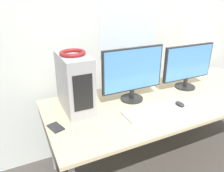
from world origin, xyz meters
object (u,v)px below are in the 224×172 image
keyboard (151,111)px  pc_tower (75,83)px  headphones (73,53)px  mouse (180,104)px  monitor_main (133,73)px  cell_phone (56,127)px  monitor_right_near (188,65)px

keyboard → pc_tower: bearing=148.4°
headphones → mouse: bearing=-22.6°
monitor_main → keyboard: bearing=-84.8°
mouse → cell_phone: (-1.00, 0.12, -0.01)m
mouse → headphones: bearing=157.4°
pc_tower → monitor_right_near: 1.10m
headphones → cell_phone: size_ratio=1.37×
monitor_main → mouse: monitor_main is taller
keyboard → mouse: bearing=-2.6°
headphones → mouse: headphones is taller
headphones → monitor_main: 0.53m
pc_tower → cell_phone: bearing=-135.8°
cell_phone → headphones: bearing=27.3°
headphones → keyboard: bearing=-31.7°
monitor_right_near → mouse: (-0.31, -0.28, -0.21)m
keyboard → mouse: mouse is taller
headphones → keyboard: size_ratio=0.42×
mouse → cell_phone: bearing=173.2°
headphones → mouse: (0.79, -0.33, -0.45)m
pc_tower → cell_phone: size_ratio=3.20×
pc_tower → headphones: bearing=90.0°
pc_tower → keyboard: pc_tower is taller
keyboard → cell_phone: bearing=171.6°
mouse → monitor_right_near: bearing=41.9°
keyboard → headphones: bearing=148.3°
keyboard → monitor_right_near: bearing=24.3°
keyboard → cell_phone: size_ratio=3.26×
monitor_main → keyboard: 0.36m
headphones → monitor_main: bearing=-6.2°
monitor_right_near → cell_phone: (-1.31, -0.16, -0.23)m
cell_phone → monitor_right_near: bearing=-10.1°
headphones → monitor_main: headphones is taller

